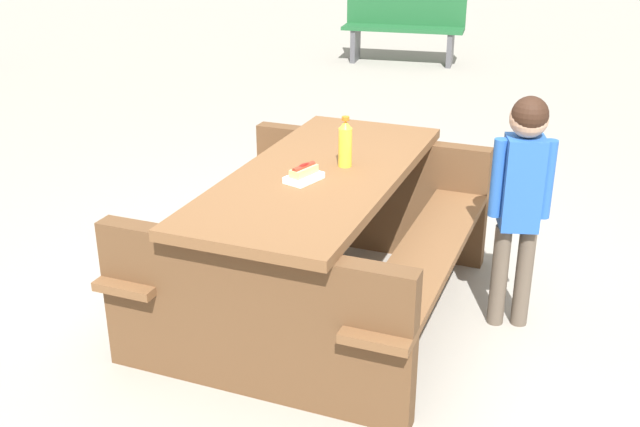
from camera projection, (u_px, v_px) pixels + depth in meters
ground_plane at (320, 306)px, 3.94m from camera, size 30.00×30.00×0.00m
picnic_table at (320, 228)px, 3.76m from camera, size 1.82×1.43×0.75m
soda_bottle at (345, 143)px, 3.66m from camera, size 0.07×0.07×0.25m
hotdog_tray at (304, 174)px, 3.50m from camera, size 0.20×0.16×0.08m
child_in_coat at (522, 184)px, 3.49m from camera, size 0.20×0.28×1.16m
park_bench_near at (404, 26)px, 9.44m from camera, size 0.56×1.53×0.85m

